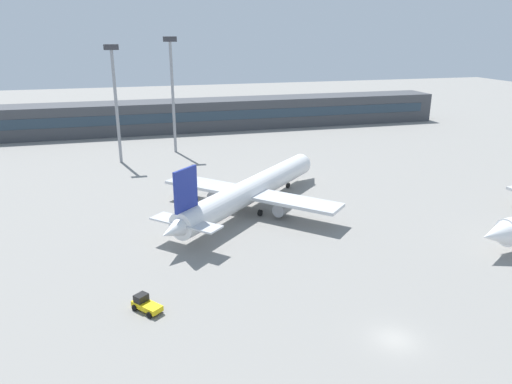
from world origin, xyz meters
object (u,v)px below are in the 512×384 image
object	(u,v)px
baggage_tug_yellow	(146,304)
floodlight_tower_west	(172,88)
airplane_mid	(253,189)
floodlight_tower_east	(115,96)

from	to	relation	value
baggage_tug_yellow	floodlight_tower_west	size ratio (longest dim) A/B	0.13
airplane_mid	baggage_tug_yellow	size ratio (longest dim) A/B	9.57
airplane_mid	floodlight_tower_east	size ratio (longest dim) A/B	1.36
airplane_mid	floodlight_tower_east	world-z (taller)	floodlight_tower_east
airplane_mid	floodlight_tower_east	distance (m)	45.40
airplane_mid	floodlight_tower_west	xyz separation A→B (m)	(-8.35, 44.99, 12.47)
airplane_mid	baggage_tug_yellow	xyz separation A→B (m)	(-19.70, -28.20, -2.72)
floodlight_tower_west	floodlight_tower_east	size ratio (longest dim) A/B	1.06
baggage_tug_yellow	floodlight_tower_east	size ratio (longest dim) A/B	0.14
airplane_mid	floodlight_tower_east	bearing A→B (deg)	119.73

